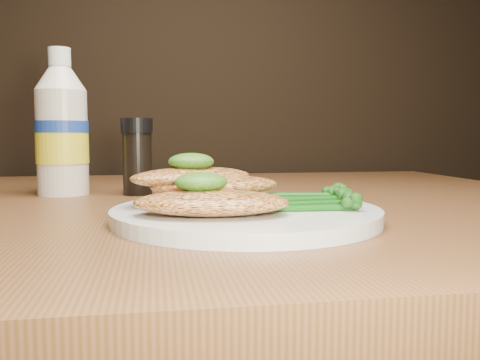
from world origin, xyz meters
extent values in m
cylinder|color=silver|center=(0.12, 0.88, 0.76)|extent=(0.25, 0.25, 0.01)
ellipsoid|color=#E49248|center=(0.08, 0.84, 0.77)|extent=(0.14, 0.09, 0.02)
ellipsoid|color=#E49248|center=(0.09, 0.90, 0.78)|extent=(0.14, 0.09, 0.02)
ellipsoid|color=#E49248|center=(0.07, 0.91, 0.79)|extent=(0.14, 0.10, 0.02)
ellipsoid|color=#153608|center=(0.07, 0.85, 0.79)|extent=(0.06, 0.05, 0.02)
ellipsoid|color=#153608|center=(0.07, 0.92, 0.80)|extent=(0.05, 0.04, 0.02)
camera|label=1|loc=(0.03, 0.42, 0.83)|focal=37.68mm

